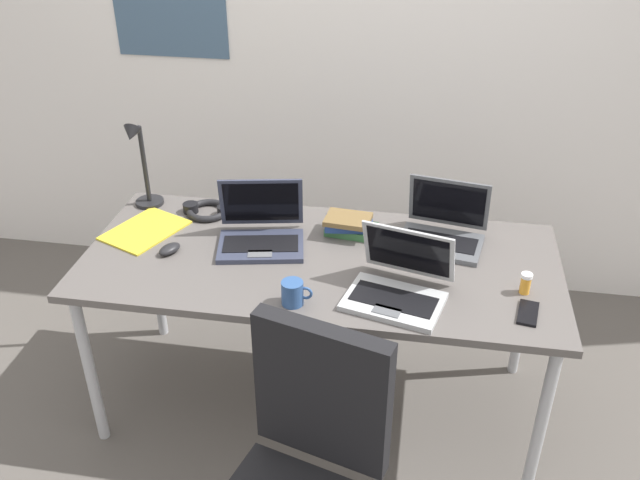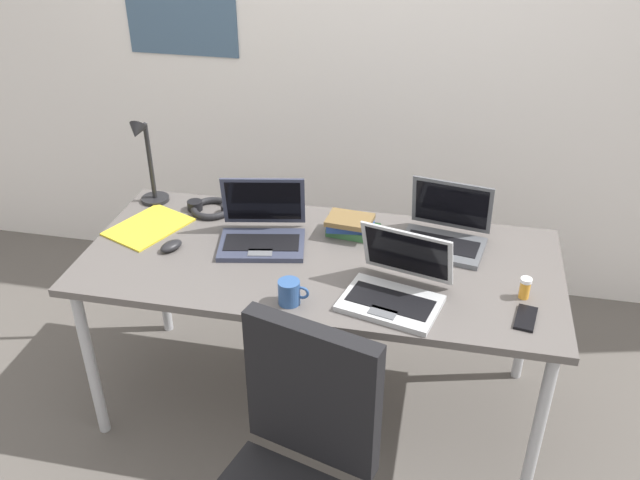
{
  "view_description": "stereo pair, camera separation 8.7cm",
  "coord_description": "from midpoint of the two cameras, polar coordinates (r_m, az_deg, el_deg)",
  "views": [
    {
      "loc": [
        0.36,
        -2.16,
        2.14
      ],
      "look_at": [
        0.0,
        0.0,
        0.82
      ],
      "focal_mm": 38.46,
      "sensor_mm": 36.0,
      "label": 1
    },
    {
      "loc": [
        0.44,
        -2.14,
        2.14
      ],
      "look_at": [
        0.0,
        0.0,
        0.82
      ],
      "focal_mm": 38.46,
      "sensor_mm": 36.0,
      "label": 2
    }
  ],
  "objects": [
    {
      "name": "desk",
      "position": [
        2.63,
        -0.95,
        -2.56
      ],
      "size": [
        1.8,
        0.8,
        0.74
      ],
      "color": "#595451",
      "rests_on": "ground_plane"
    },
    {
      "name": "desk_lamp",
      "position": [
        2.96,
        -15.5,
        5.99
      ],
      "size": [
        0.12,
        0.18,
        0.4
      ],
      "color": "black",
      "rests_on": "desk"
    },
    {
      "name": "ground_plane",
      "position": [
        3.06,
        -0.83,
        -13.25
      ],
      "size": [
        12.0,
        12.0,
        0.0
      ],
      "primitive_type": "plane",
      "color": "#56514C"
    },
    {
      "name": "coffee_mug",
      "position": [
        2.34,
        -3.32,
        -4.43
      ],
      "size": [
        0.11,
        0.08,
        0.09
      ],
      "color": "#2D518C",
      "rests_on": "desk"
    },
    {
      "name": "pill_bottle",
      "position": [
        2.48,
        15.78,
        -3.48
      ],
      "size": [
        0.04,
        0.04,
        0.08
      ],
      "color": "gold",
      "rests_on": "desk"
    },
    {
      "name": "wall_back",
      "position": [
        3.38,
        2.4,
        16.73
      ],
      "size": [
        6.0,
        0.13,
        2.6
      ],
      "color": "silver",
      "rests_on": "ground_plane"
    },
    {
      "name": "laptop_front_left",
      "position": [
        2.68,
        -5.85,
        0.65
      ],
      "size": [
        0.38,
        0.34,
        0.24
      ],
      "color": "#33384C",
      "rests_on": "desk"
    },
    {
      "name": "cell_phone",
      "position": [
        2.4,
        15.93,
        -5.87
      ],
      "size": [
        0.09,
        0.15,
        0.01
      ],
      "primitive_type": "cube",
      "rotation": [
        0.0,
        0.0,
        -0.18
      ],
      "color": "black",
      "rests_on": "desk"
    },
    {
      "name": "paper_folder_mid_desk",
      "position": [
        2.87,
        -15.19,
        0.78
      ],
      "size": [
        0.33,
        0.38,
        0.01
      ],
      "primitive_type": "cube",
      "rotation": [
        0.0,
        0.0,
        -0.41
      ],
      "color": "gold",
      "rests_on": "desk"
    },
    {
      "name": "computer_mouse",
      "position": [
        2.69,
        -13.32,
        -0.74
      ],
      "size": [
        0.09,
        0.11,
        0.03
      ],
      "primitive_type": "ellipsoid",
      "rotation": [
        0.0,
        0.0,
        -0.48
      ],
      "color": "black",
      "rests_on": "desk"
    },
    {
      "name": "headphones",
      "position": [
        2.94,
        -10.16,
        2.45
      ],
      "size": [
        0.21,
        0.18,
        0.04
      ],
      "color": "black",
      "rests_on": "desk"
    },
    {
      "name": "book_stack",
      "position": [
        2.73,
        1.58,
        1.25
      ],
      "size": [
        0.21,
        0.16,
        0.08
      ],
      "color": "#336638",
      "rests_on": "desk"
    },
    {
      "name": "laptop_near_mouse",
      "position": [
        2.71,
        9.28,
        0.77
      ],
      "size": [
        0.36,
        0.31,
        0.24
      ],
      "color": "#515459",
      "rests_on": "desk"
    },
    {
      "name": "laptop_mid_desk",
      "position": [
        2.37,
        5.48,
        -3.81
      ],
      "size": [
        0.39,
        0.37,
        0.23
      ],
      "color": "#B7BABC",
      "rests_on": "desk"
    }
  ]
}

